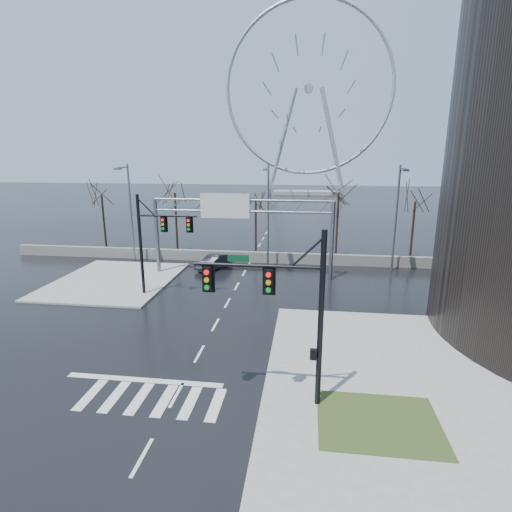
% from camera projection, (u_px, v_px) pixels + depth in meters
% --- Properties ---
extents(ground, '(260.00, 260.00, 0.00)m').
position_uv_depth(ground, '(199.00, 354.00, 22.47)').
color(ground, black).
rests_on(ground, ground).
extents(sidewalk_near, '(12.00, 12.00, 0.15)m').
position_uv_depth(sidewalk_near, '(432.00, 509.00, 12.55)').
color(sidewalk_near, gray).
rests_on(sidewalk_near, ground).
extents(sidewalk_right_ext, '(12.00, 10.00, 0.15)m').
position_uv_depth(sidewalk_right_ext, '(376.00, 347.00, 23.12)').
color(sidewalk_right_ext, gray).
rests_on(sidewalk_right_ext, ground).
extents(sidewalk_far, '(10.00, 12.00, 0.15)m').
position_uv_depth(sidewalk_far, '(115.00, 280.00, 35.36)').
color(sidewalk_far, gray).
rests_on(sidewalk_far, ground).
extents(grass_strip, '(5.00, 4.00, 0.02)m').
position_uv_depth(grass_strip, '(379.00, 422.00, 16.50)').
color(grass_strip, '#2A401A').
rests_on(grass_strip, sidewalk_near).
extents(barrier_wall, '(52.00, 0.50, 1.10)m').
position_uv_depth(barrier_wall, '(250.00, 257.00, 41.56)').
color(barrier_wall, slate).
rests_on(barrier_wall, ground).
extents(signal_mast_near, '(5.52, 0.41, 8.00)m').
position_uv_depth(signal_mast_near, '(289.00, 302.00, 16.75)').
color(signal_mast_near, black).
rests_on(signal_mast_near, ground).
extents(signal_mast_far, '(4.72, 0.41, 8.00)m').
position_uv_depth(signal_mast_far, '(154.00, 236.00, 30.63)').
color(signal_mast_far, black).
rests_on(signal_mast_far, ground).
extents(sign_gantry, '(16.36, 0.40, 7.60)m').
position_uv_depth(sign_gantry, '(238.00, 220.00, 35.62)').
color(sign_gantry, slate).
rests_on(sign_gantry, ground).
extents(streetlight_left, '(0.50, 2.55, 10.00)m').
position_uv_depth(streetlight_left, '(129.00, 206.00, 39.98)').
color(streetlight_left, slate).
rests_on(streetlight_left, ground).
extents(streetlight_mid, '(0.50, 2.55, 10.00)m').
position_uv_depth(streetlight_mid, '(268.00, 208.00, 38.22)').
color(streetlight_mid, slate).
rests_on(streetlight_mid, ground).
extents(streetlight_right, '(0.50, 2.55, 10.00)m').
position_uv_depth(streetlight_right, '(397.00, 211.00, 36.72)').
color(streetlight_right, slate).
rests_on(streetlight_right, ground).
extents(tree_far_left, '(3.50, 3.50, 7.00)m').
position_uv_depth(tree_far_left, '(102.00, 202.00, 46.42)').
color(tree_far_left, black).
rests_on(tree_far_left, ground).
extents(tree_left, '(3.75, 3.75, 7.50)m').
position_uv_depth(tree_left, '(175.00, 200.00, 44.71)').
color(tree_left, black).
rests_on(tree_left, ground).
extents(tree_center, '(3.25, 3.25, 6.50)m').
position_uv_depth(tree_center, '(256.00, 207.00, 44.74)').
color(tree_center, black).
rests_on(tree_center, ground).
extents(tree_right, '(3.90, 3.90, 7.80)m').
position_uv_depth(tree_right, '(338.00, 200.00, 42.40)').
color(tree_right, black).
rests_on(tree_right, ground).
extents(tree_far_right, '(3.40, 3.40, 6.80)m').
position_uv_depth(tree_far_right, '(415.00, 208.00, 42.07)').
color(tree_far_right, black).
rests_on(tree_far_right, ground).
extents(ferris_wheel, '(45.00, 6.00, 50.91)m').
position_uv_depth(ferris_wheel, '(308.00, 96.00, 106.70)').
color(ferris_wheel, gray).
rests_on(ferris_wheel, ground).
extents(car, '(3.08, 4.46, 1.39)m').
position_uv_depth(car, '(214.00, 262.00, 39.03)').
color(car, black).
rests_on(car, ground).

